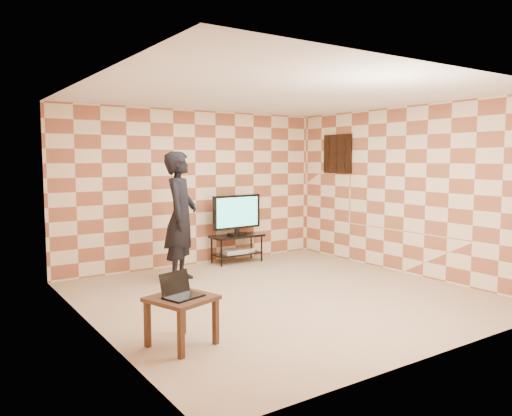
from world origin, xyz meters
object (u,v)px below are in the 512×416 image
object	(u,v)px
side_table	(182,305)
person	(181,217)
tv	(237,213)
tv_stand	(237,242)

from	to	relation	value
side_table	person	world-z (taller)	person
tv	person	bearing A→B (deg)	-154.15
tv_stand	person	distance (m)	1.70
tv_stand	tv	world-z (taller)	tv
person	tv	bearing A→B (deg)	-24.30
tv_stand	side_table	xyz separation A→B (m)	(-2.57, -3.12, 0.05)
tv	person	xyz separation A→B (m)	(-1.43, -0.69, 0.09)
side_table	person	size ratio (longest dim) A/B	0.36
tv_stand	side_table	bearing A→B (deg)	-129.56
tv_stand	tv	bearing A→B (deg)	-93.60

